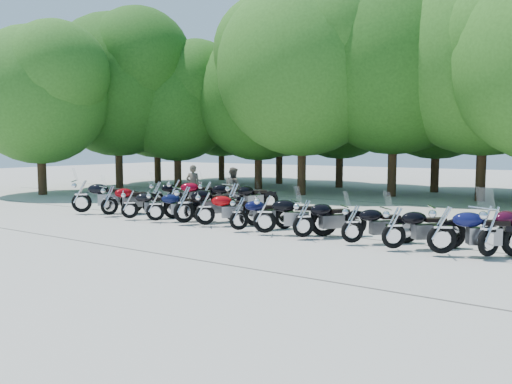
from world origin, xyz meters
The scene contains 32 objects.
ground centered at (0.00, 0.00, 0.00)m, with size 90.00×90.00×0.00m, color #A4A094.
tree_0 centered at (-15.42, 12.98, 5.45)m, with size 7.50×7.50×9.21m.
tree_1 centered at (-12.04, 11.24, 5.06)m, with size 6.97×6.97×8.55m.
tree_2 centered at (-7.25, 12.84, 5.31)m, with size 7.31×7.31×8.97m.
tree_3 centered at (-3.57, 11.24, 6.32)m, with size 8.70×8.70×10.67m.
tree_4 centered at (0.54, 13.09, 6.64)m, with size 9.13×9.13×11.20m.
tree_5 centered at (4.61, 13.20, 6.57)m, with size 9.04×9.04×11.10m.
tree_9 centered at (-13.53, 17.59, 5.52)m, with size 7.59×7.59×9.32m.
tree_10 centered at (-8.29, 16.97, 5.66)m, with size 7.78×7.78×9.55m.
tree_11 centered at (-3.76, 16.43, 5.49)m, with size 7.56×7.56×9.28m.
tree_12 centered at (1.80, 16.47, 5.72)m, with size 7.88×7.88×9.67m.
tree_16 centered at (-14.83, 4.00, 5.06)m, with size 6.97×6.97×8.55m.
tree_17 centered at (-14.68, 9.00, 6.04)m, with size 8.31×8.31×10.20m.
motorcycle_0 centered at (-6.97, 0.36, 0.72)m, with size 0.77×2.54×1.44m, color black, non-canonical shape.
motorcycle_1 centered at (-5.62, 0.51, 0.63)m, with size 0.68×2.23×1.26m, color maroon, non-canonical shape.
motorcycle_2 centered at (-4.40, 0.34, 0.58)m, with size 0.62×2.04×1.15m, color black, non-canonical shape.
motorcycle_3 centered at (-3.28, 0.43, 0.60)m, with size 0.64×2.12×1.20m, color black, non-canonical shape.
motorcycle_4 centered at (-2.14, 0.57, 0.70)m, with size 0.76×2.49×1.41m, color black, non-canonical shape.
motorcycle_5 centered at (-1.36, 0.65, 0.62)m, with size 0.67×2.19×1.24m, color #9F050A, non-canonical shape.
motorcycle_6 centered at (0.08, 0.47, 0.58)m, with size 0.63×2.06×1.16m, color #0C0E34, non-canonical shape.
motorcycle_7 centered at (0.99, 0.43, 0.65)m, with size 0.70×2.30×1.30m, color black, non-canonical shape.
motorcycle_8 centered at (2.22, 0.46, 0.61)m, with size 0.66×2.17×1.23m, color black, non-canonical shape.
motorcycle_9 centered at (3.62, 0.47, 0.58)m, with size 0.63×2.07×1.17m, color black, non-canonical shape.
motorcycle_10 centered at (4.74, 0.34, 0.61)m, with size 0.66×2.15×1.22m, color black, non-canonical shape.
motorcycle_11 centered at (5.85, 0.35, 0.67)m, with size 0.72×2.36×1.33m, color #0E113F, non-canonical shape.
motorcycle_12 centered at (6.80, 0.63, 0.68)m, with size 0.74×2.42×1.37m, color #310618, non-canonical shape.
motorcycle_13 centered at (-5.84, 3.10, 0.62)m, with size 0.67×2.19×1.24m, color black, non-canonical shape.
motorcycle_14 centered at (-4.92, 3.18, 0.68)m, with size 0.73×2.41×1.36m, color maroon, non-canonical shape.
motorcycle_15 centered at (-3.45, 3.32, 0.67)m, with size 0.72×2.37×1.34m, color black, non-canonical shape.
motorcycle_16 centered at (-2.11, 3.18, 0.67)m, with size 0.72×2.36×1.33m, color black, non-canonical shape.
rider_0 centered at (-5.29, 4.72, 0.86)m, with size 0.63×0.41×1.72m, color #504639.
rider_1 centered at (-3.15, 4.67, 0.84)m, with size 0.82×0.64×1.68m, color brown.
Camera 1 is at (8.46, -11.43, 2.56)m, focal length 35.00 mm.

